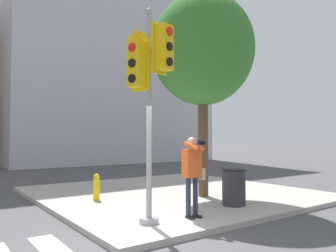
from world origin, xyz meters
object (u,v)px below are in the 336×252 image
at_px(person_photographer, 193,169).
at_px(trash_bin, 234,187).
at_px(fire_hydrant, 96,187).
at_px(traffic_signal_pole, 147,76).
at_px(street_tree, 203,50).

bearing_deg(person_photographer, trash_bin, 12.21).
bearing_deg(fire_hydrant, traffic_signal_pole, -94.69).
height_order(person_photographer, fire_hydrant, person_photographer).
bearing_deg(trash_bin, fire_hydrant, 133.36).
distance_m(street_tree, trash_bin, 4.19).
bearing_deg(traffic_signal_pole, fire_hydrant, 85.31).
distance_m(street_tree, fire_hydrant, 5.09).
relative_size(traffic_signal_pole, street_tree, 0.72).
height_order(traffic_signal_pole, trash_bin, traffic_signal_pole).
distance_m(fire_hydrant, trash_bin, 3.75).
bearing_deg(street_tree, traffic_signal_pole, -150.73).
relative_size(person_photographer, street_tree, 0.28).
xyz_separation_m(fire_hydrant, trash_bin, (2.57, -2.72, 0.10)).
relative_size(person_photographer, trash_bin, 1.88).
distance_m(traffic_signal_pole, fire_hydrant, 3.98).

